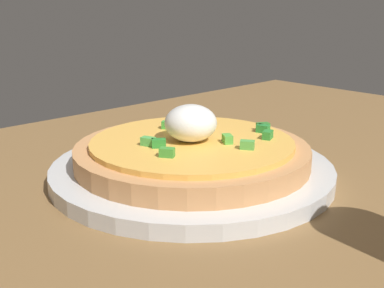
% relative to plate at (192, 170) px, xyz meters
% --- Properties ---
extents(dining_table, '(1.20, 0.86, 0.03)m').
position_rel_plate_xyz_m(dining_table, '(0.06, 0.11, -0.02)').
color(dining_table, brown).
rests_on(dining_table, ground).
extents(plate, '(0.28, 0.28, 0.01)m').
position_rel_plate_xyz_m(plate, '(0.00, 0.00, 0.00)').
color(plate, silver).
rests_on(plate, dining_table).
extents(pizza, '(0.23, 0.23, 0.06)m').
position_rel_plate_xyz_m(pizza, '(0.00, 0.00, 0.02)').
color(pizza, tan).
rests_on(pizza, plate).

